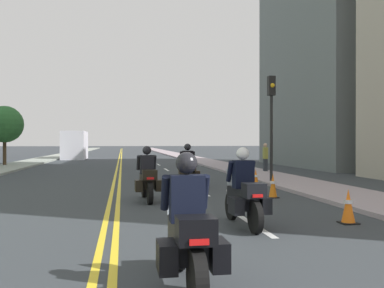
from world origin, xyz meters
name	(u,v)px	position (x,y,z in m)	size (l,w,h in m)	color
ground_plane	(120,157)	(0.00, 48.00, 0.00)	(264.00, 264.00, 0.00)	#33373C
sidewalk_left	(54,157)	(-7.21, 48.00, 0.06)	(2.63, 144.00, 0.12)	#949A8F
sidewalk_right	(184,156)	(7.21, 48.00, 0.06)	(2.63, 144.00, 0.12)	#A19098
centreline_yellow_inner	(119,157)	(-0.12, 48.00, 0.00)	(0.12, 132.00, 0.01)	yellow
centreline_yellow_outer	(121,157)	(0.12, 48.00, 0.00)	(0.12, 132.00, 0.01)	yellow
lane_dashes_white	(162,167)	(2.95, 29.00, 0.00)	(0.14, 56.40, 0.01)	silver
building_right_1	(345,56)	(16.08, 28.04, 7.92)	(8.50, 13.30, 15.83)	slate
motorcycle_0	(188,235)	(0.99, 4.41, 0.64)	(0.76, 2.08, 1.61)	black
motorcycle_1	(244,195)	(2.68, 7.86, 0.66)	(0.78, 2.10, 1.62)	black
motorcycle_2	(147,179)	(0.96, 12.01, 0.65)	(0.78, 2.19, 1.62)	black
motorcycle_3	(188,170)	(2.69, 15.45, 0.66)	(0.77, 2.29, 1.67)	black
traffic_cone_0	(256,179)	(5.14, 14.78, 0.37)	(0.33, 0.33, 0.74)	black
traffic_cone_1	(273,186)	(4.84, 12.13, 0.37)	(0.32, 0.32, 0.75)	black
traffic_cone_2	(348,206)	(4.97, 7.89, 0.36)	(0.36, 0.36, 0.73)	black
traffic_light_near	(271,109)	(6.30, 16.31, 3.09)	(0.28, 0.38, 4.45)	black
pedestrian_1	(265,158)	(8.04, 22.09, 0.86)	(0.24, 0.37, 1.67)	#23282F
street_tree_0	(5,124)	(-7.99, 31.36, 2.97)	(2.60, 2.60, 4.29)	#483522
parked_truck	(75,146)	(-4.50, 44.25, 1.27)	(2.20, 6.50, 2.80)	beige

